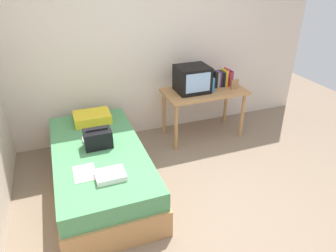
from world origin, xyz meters
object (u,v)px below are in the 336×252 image
object	(u,v)px
book_row	(222,78)
remote_silver	(84,140)
magazine	(85,173)
remote_dark	(120,174)
folded_towel	(110,175)
pillow	(92,117)
water_bottle	(212,85)
handbag	(98,138)
picture_frame	(235,84)
tv	(192,79)
bed	(100,168)
desk	(204,96)

from	to	relation	value
book_row	remote_silver	world-z (taller)	book_row
book_row	magazine	size ratio (longest dim) A/B	1.01
remote_dark	folded_towel	world-z (taller)	folded_towel
pillow	remote_silver	size ratio (longest dim) A/B	3.15
remote_silver	folded_towel	bearing A→B (deg)	-79.31
water_bottle	remote_dark	size ratio (longest dim) A/B	1.22
folded_towel	handbag	bearing A→B (deg)	91.20
book_row	picture_frame	world-z (taller)	book_row
remote_silver	folded_towel	size ratio (longest dim) A/B	0.51
tv	pillow	distance (m)	1.44
pillow	handbag	size ratio (longest dim) A/B	1.51
magazine	remote_silver	world-z (taller)	remote_silver
pillow	folded_towel	bearing A→B (deg)	-90.54
bed	book_row	bearing A→B (deg)	21.47
pillow	folded_towel	xyz separation A→B (m)	(-0.01, -1.25, -0.03)
picture_frame	remote_silver	world-z (taller)	picture_frame
pillow	magazine	xyz separation A→B (m)	(-0.24, -1.09, -0.05)
picture_frame	handbag	distance (m)	2.11
magazine	folded_towel	bearing A→B (deg)	-34.73
tv	folded_towel	world-z (taller)	tv
book_row	handbag	world-z (taller)	book_row
picture_frame	desk	bearing A→B (deg)	167.25
desk	water_bottle	size ratio (longest dim) A/B	6.12
tv	water_bottle	world-z (taller)	tv
picture_frame	handbag	xyz separation A→B (m)	(-2.04, -0.53, -0.18)
bed	water_bottle	bearing A→B (deg)	19.61
tv	pillow	world-z (taller)	tv
pillow	folded_towel	distance (m)	1.25
desk	book_row	world-z (taller)	book_row
tv	book_row	bearing A→B (deg)	7.09
book_row	handbag	size ratio (longest dim) A/B	0.98
desk	tv	distance (m)	0.33
pillow	remote_dark	world-z (taller)	pillow
bed	handbag	bearing A→B (deg)	71.60
desk	tv	bearing A→B (deg)	173.10
pillow	remote_silver	xyz separation A→B (m)	(-0.16, -0.46, -0.05)
bed	book_row	xyz separation A→B (m)	(1.94, 0.76, 0.59)
handbag	desk	bearing A→B (deg)	21.16
remote_dark	remote_silver	world-z (taller)	same
bed	pillow	size ratio (longest dim) A/B	4.41
book_row	picture_frame	size ratio (longest dim) A/B	2.22
folded_towel	picture_frame	bearing A→B (deg)	29.31
desk	pillow	bearing A→B (deg)	179.51
water_bottle	magazine	distance (m)	2.17
desk	tv	xyz separation A→B (m)	(-0.19, 0.02, 0.27)
book_row	picture_frame	distance (m)	0.22
desk	remote_silver	distance (m)	1.80
tv	magazine	bearing A→B (deg)	-146.09
water_bottle	picture_frame	size ratio (longest dim) A/B	1.43
bed	remote_silver	world-z (taller)	remote_silver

